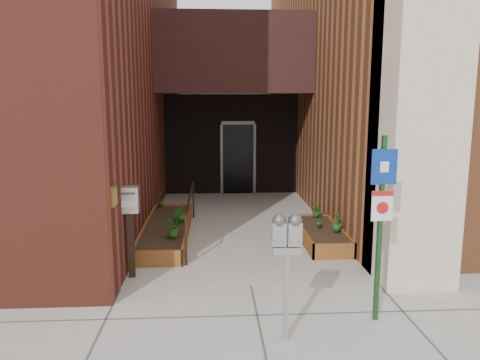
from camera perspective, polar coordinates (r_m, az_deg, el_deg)
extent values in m
plane|color=#9E9991|center=(7.43, 1.35, -12.79)|extent=(80.00, 80.00, 0.00)
cube|color=maroon|center=(14.73, -26.23, 17.26)|extent=(8.00, 14.60, 10.00)
cube|color=#99532C|center=(15.59, 22.63, 17.04)|extent=(8.00, 13.70, 10.00)
cube|color=#BAA88F|center=(7.72, 20.57, 4.33)|extent=(1.10, 1.20, 4.40)
cube|color=black|center=(12.89, -0.85, 14.95)|extent=(4.20, 2.00, 2.00)
cube|color=black|center=(14.30, -1.08, 4.42)|extent=(4.00, 0.30, 3.00)
cube|color=black|center=(14.18, -0.23, 2.55)|extent=(0.90, 0.06, 2.10)
cube|color=#B79338|center=(6.91, -15.14, -1.83)|extent=(0.04, 0.30, 0.30)
cube|color=brown|center=(8.27, -10.11, -9.43)|extent=(0.90, 0.04, 0.30)
cube|color=brown|center=(11.67, -8.11, -3.65)|extent=(0.90, 0.04, 0.30)
cube|color=brown|center=(10.00, -11.40, -6.04)|extent=(0.04, 3.60, 0.30)
cube|color=brown|center=(9.92, -6.45, -6.04)|extent=(0.04, 3.60, 0.30)
cube|color=black|center=(9.96, -8.93, -6.16)|extent=(0.82, 3.52, 0.26)
cube|color=brown|center=(8.67, 11.44, -8.54)|extent=(0.80, 0.04, 0.30)
cube|color=brown|center=(10.69, 8.49, -4.92)|extent=(0.80, 0.04, 0.30)
cube|color=brown|center=(9.60, 7.58, -6.62)|extent=(0.04, 2.20, 0.30)
cube|color=brown|center=(9.77, 11.99, -6.46)|extent=(0.04, 2.20, 0.30)
cube|color=black|center=(9.68, 9.80, -6.66)|extent=(0.72, 2.12, 0.26)
cylinder|color=black|center=(8.20, -6.61, -7.28)|extent=(0.04, 0.04, 0.90)
cylinder|color=black|center=(11.40, -5.71, -2.38)|extent=(0.04, 0.04, 0.90)
cylinder|color=black|center=(9.69, -6.13, -1.97)|extent=(0.04, 3.30, 0.04)
cube|color=gray|center=(5.74, 5.61, -14.02)|extent=(0.07, 0.07, 1.08)
cube|color=gray|center=(5.53, 5.71, -8.50)|extent=(0.33, 0.15, 0.09)
cube|color=gray|center=(5.47, 4.79, -6.58)|extent=(0.17, 0.12, 0.28)
sphere|color=#59595B|center=(5.42, 4.81, -4.93)|extent=(0.16, 0.16, 0.16)
cube|color=white|center=(5.41, 4.84, -6.52)|extent=(0.10, 0.01, 0.05)
cube|color=#B21414|center=(5.43, 4.83, -7.40)|extent=(0.10, 0.01, 0.03)
cube|color=gray|center=(5.49, 6.71, -6.55)|extent=(0.17, 0.12, 0.28)
sphere|color=#59595B|center=(5.44, 6.74, -4.92)|extent=(0.16, 0.16, 0.16)
cube|color=white|center=(5.43, 6.78, -6.50)|extent=(0.10, 0.01, 0.05)
cube|color=#B21414|center=(5.45, 6.76, -7.37)|extent=(0.10, 0.01, 0.03)
cube|color=#153C18|center=(6.23, 16.66, -5.92)|extent=(0.06, 0.06, 2.42)
cube|color=navy|center=(6.04, 17.17, 1.55)|extent=(0.33, 0.05, 0.44)
cube|color=white|center=(6.03, 17.19, 1.54)|extent=(0.11, 0.02, 0.13)
cube|color=white|center=(6.13, 16.94, -3.03)|extent=(0.28, 0.04, 0.38)
cube|color=#B21414|center=(6.09, 17.03, -1.58)|extent=(0.28, 0.03, 0.07)
cylinder|color=#B21414|center=(6.12, 16.98, -3.26)|extent=(0.15, 0.02, 0.15)
cube|color=black|center=(7.80, -13.13, -7.67)|extent=(0.10, 0.10, 1.09)
cube|color=silver|center=(7.61, -13.35, -2.33)|extent=(0.31, 0.23, 0.42)
cube|color=#59595B|center=(7.48, -13.49, -1.62)|extent=(0.22, 0.02, 0.04)
cube|color=white|center=(7.51, -13.44, -2.88)|extent=(0.24, 0.02, 0.10)
imported|color=#275C1A|center=(8.94, -8.16, -5.51)|extent=(0.52, 0.52, 0.41)
imported|color=#164F18|center=(9.73, -7.81, -4.45)|extent=(0.24, 0.24, 0.34)
imported|color=#25611B|center=(10.04, -7.23, -4.02)|extent=(0.26, 0.26, 0.33)
imported|color=#255C1A|center=(11.44, -9.72, -2.23)|extent=(0.24, 0.24, 0.38)
imported|color=#1E5418|center=(9.40, 11.73, -5.05)|extent=(0.25, 0.25, 0.35)
imported|color=#1A5D1D|center=(9.59, 9.64, -4.69)|extent=(0.22, 0.22, 0.34)
imported|color=#245418|center=(10.46, 9.30, -3.46)|extent=(0.43, 0.43, 0.34)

